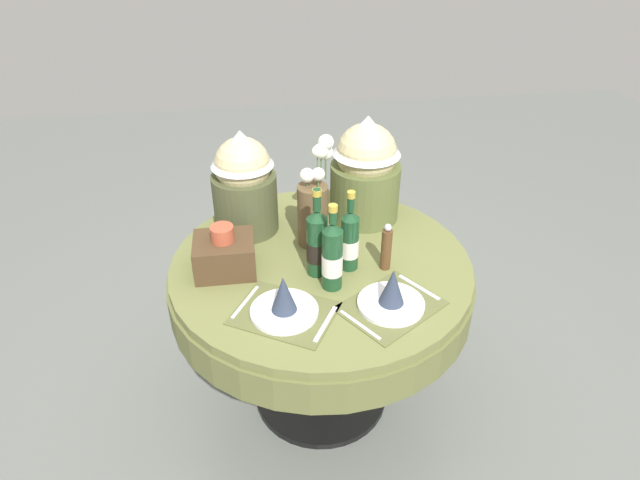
# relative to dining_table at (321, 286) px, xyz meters

# --- Properties ---
(ground) EXTENTS (8.00, 8.00, 0.00)m
(ground) POSITION_rel_dining_table_xyz_m (0.00, 0.00, -0.65)
(ground) COLOR slate
(dining_table) EXTENTS (1.22, 1.22, 0.78)m
(dining_table) POSITION_rel_dining_table_xyz_m (0.00, 0.00, 0.00)
(dining_table) COLOR olive
(dining_table) RESTS_ON ground
(place_setting_left) EXTENTS (0.42, 0.40, 0.16)m
(place_setting_left) POSITION_rel_dining_table_xyz_m (-0.17, -0.30, 0.18)
(place_setting_left) COLOR brown
(place_setting_left) RESTS_ON dining_table
(place_setting_right) EXTENTS (0.43, 0.40, 0.16)m
(place_setting_right) POSITION_rel_dining_table_xyz_m (0.21, -0.31, 0.18)
(place_setting_right) COLOR brown
(place_setting_right) RESTS_ON dining_table
(flower_vase) EXTENTS (0.15, 0.16, 0.45)m
(flower_vase) POSITION_rel_dining_table_xyz_m (-0.01, 0.15, 0.31)
(flower_vase) COLOR brown
(flower_vase) RESTS_ON dining_table
(wine_bottle_left) EXTENTS (0.08, 0.08, 0.36)m
(wine_bottle_left) POSITION_rel_dining_table_xyz_m (-0.03, -0.07, 0.27)
(wine_bottle_left) COLOR #194223
(wine_bottle_left) RESTS_ON dining_table
(wine_bottle_right) EXTENTS (0.08, 0.08, 0.35)m
(wine_bottle_right) POSITION_rel_dining_table_xyz_m (0.02, -0.17, 0.27)
(wine_bottle_right) COLOR #194223
(wine_bottle_right) RESTS_ON dining_table
(wine_bottle_rear) EXTENTS (0.07, 0.07, 0.33)m
(wine_bottle_rear) POSITION_rel_dining_table_xyz_m (0.10, -0.06, 0.26)
(wine_bottle_rear) COLOR #194223
(wine_bottle_rear) RESTS_ON dining_table
(pepper_mill) EXTENTS (0.04, 0.04, 0.20)m
(pepper_mill) POSITION_rel_dining_table_xyz_m (0.24, -0.08, 0.22)
(pepper_mill) COLOR brown
(pepper_mill) RESTS_ON dining_table
(gift_tub_back_left) EXTENTS (0.27, 0.27, 0.45)m
(gift_tub_back_left) POSITION_rel_dining_table_xyz_m (-0.28, 0.29, 0.37)
(gift_tub_back_left) COLOR #474C2D
(gift_tub_back_left) RESTS_ON dining_table
(gift_tub_back_right) EXTENTS (0.30, 0.30, 0.47)m
(gift_tub_back_right) POSITION_rel_dining_table_xyz_m (0.24, 0.32, 0.38)
(gift_tub_back_right) COLOR #566033
(gift_tub_back_right) RESTS_ON dining_table
(woven_basket_side_left) EXTENTS (0.23, 0.20, 0.20)m
(woven_basket_side_left) POSITION_rel_dining_table_xyz_m (-0.37, -0.01, 0.20)
(woven_basket_side_left) COLOR #47331E
(woven_basket_side_left) RESTS_ON dining_table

